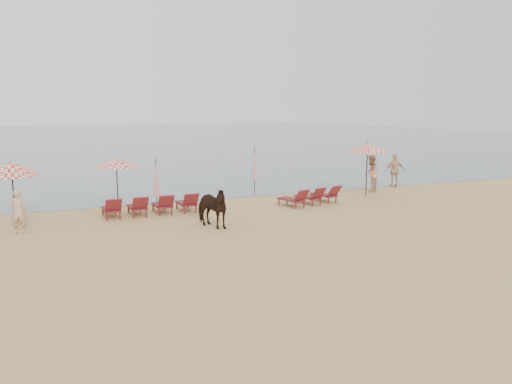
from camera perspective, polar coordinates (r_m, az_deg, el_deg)
ground at (r=13.84m, az=8.33°, el=-7.54°), size 120.00×120.00×0.00m
sea at (r=91.60m, az=-19.11°, el=6.18°), size 160.00×140.00×0.06m
lounger_cluster_left at (r=19.69m, az=-11.93°, el=-1.48°), size 3.54×1.55×0.56m
lounger_cluster_right at (r=21.52m, az=6.31°, el=-0.47°), size 2.75×2.01×0.54m
umbrella_open_left_a at (r=21.04m, az=-15.68°, el=3.24°), size 1.87×1.87×2.12m
umbrella_open_left_b at (r=19.66m, az=-26.17°, el=2.48°), size 1.80×1.84×2.30m
umbrella_open_right at (r=24.02m, az=12.62°, el=4.94°), size 2.08×2.08×2.53m
umbrella_closed_left at (r=20.88m, az=-11.32°, el=1.56°), size 0.25×0.25×2.04m
umbrella_closed_right at (r=25.43m, az=-0.17°, el=3.17°), size 0.26×0.26×2.12m
cow at (r=17.20m, az=-5.23°, el=-1.74°), size 1.35×1.86×1.43m
beachgoer_left at (r=18.06m, az=-25.52°, el=-1.99°), size 0.59×0.44×1.48m
beachgoer_right_a at (r=25.46m, az=13.01°, el=2.08°), size 1.13×1.12×1.84m
beachgoer_right_b at (r=27.38m, az=15.59°, el=2.38°), size 1.11×0.70×1.77m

